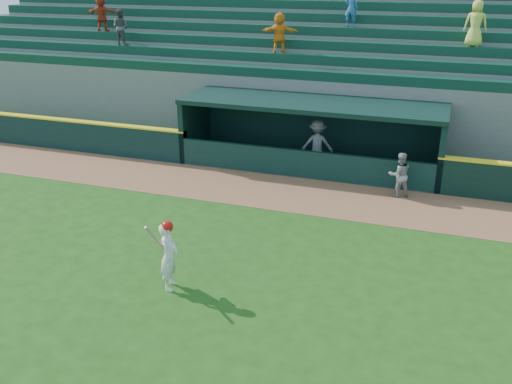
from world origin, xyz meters
TOP-DOWN VIEW (x-y plane):
  - ground at (0.00, 0.00)m, footprint 120.00×120.00m
  - warning_track at (0.00, 4.90)m, footprint 40.00×3.00m
  - field_wall_left at (-12.25, 6.55)m, footprint 15.50×0.30m
  - wall_stripe_left at (-12.25, 6.55)m, footprint 15.50×0.32m
  - dugout_player_front at (3.40, 5.84)m, footprint 0.88×0.80m
  - dugout_player_inside at (0.24, 7.78)m, footprint 1.24×0.85m
  - dugout at (0.00, 8.00)m, footprint 9.40×2.80m
  - stands at (0.00, 12.57)m, footprint 34.50×6.25m
  - batter_at_plate at (-0.99, -1.63)m, footprint 0.59×0.77m

SIDE VIEW (x-z plane):
  - ground at x=0.00m, z-range 0.00..0.00m
  - warning_track at x=0.00m, z-range 0.00..0.01m
  - field_wall_left at x=-12.25m, z-range 0.00..1.20m
  - dugout_player_front at x=3.40m, z-range 0.00..1.47m
  - batter_at_plate at x=-0.99m, z-range 0.00..1.71m
  - dugout_player_inside at x=0.24m, z-range 0.00..1.77m
  - wall_stripe_left at x=-12.25m, z-range 1.20..1.26m
  - dugout at x=0.00m, z-range 0.13..2.59m
  - stands at x=0.00m, z-range -1.35..6.14m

